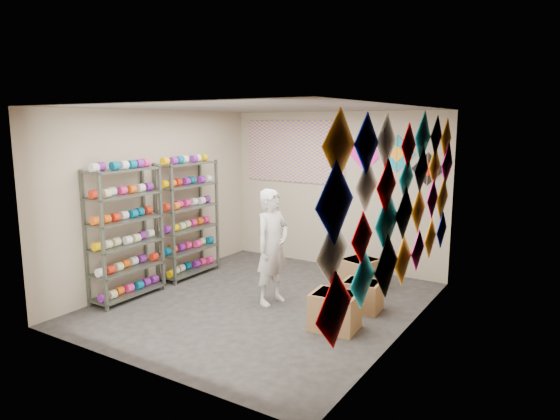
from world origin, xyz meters
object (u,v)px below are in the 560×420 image
Objects in this scene: carton_c at (360,274)px; carton_b at (362,296)px; shelf_rack_back at (188,219)px; shopkeeper at (272,247)px; carton_a at (335,311)px; shelf_rack_front at (125,234)px.

carton_b is at bearing -47.66° from carton_c.
shopkeeper is (1.88, -0.35, -0.14)m from shelf_rack_back.
shelf_rack_back is 1.92m from shopkeeper.
carton_a is 1.62m from carton_c.
carton_b is (3.07, 1.34, -0.75)m from shelf_rack_front.
carton_c is (-0.38, 0.82, 0.03)m from carton_b.
shelf_rack_front is 3.17m from carton_a.
carton_b is 0.93× the size of carton_c.
carton_c is at bearing 38.87° from shelf_rack_front.
shelf_rack_back reaches higher than shopkeeper.
shelf_rack_back is at bearing 176.34° from carton_b.
shelf_rack_front is 1.17× the size of shopkeeper.
shelf_rack_back is at bearing 89.42° from shopkeeper.
carton_c is at bearing 96.94° from carton_a.
carton_b is (3.07, 0.04, -0.75)m from shelf_rack_back.
carton_a is at bearing -60.28° from carton_c.
shelf_rack_front is 3.43m from carton_b.
shelf_rack_back is at bearing 161.22° from carton_a.
shelf_rack_front is at bearing 126.74° from shopkeeper.
shopkeeper is 1.34m from carton_a.
shopkeeper is at bearing 26.77° from shelf_rack_front.
shopkeeper reaches higher than carton_a.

